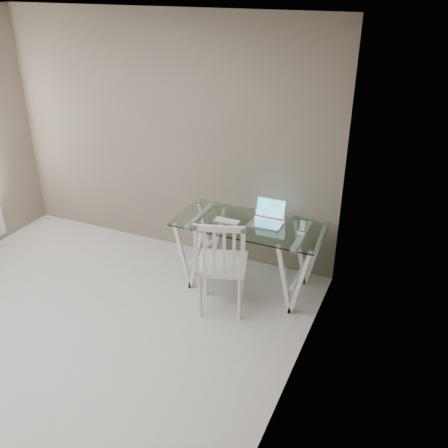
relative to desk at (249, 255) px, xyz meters
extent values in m
plane|color=#B9B7B2|center=(-1.20, -1.75, -0.38)|extent=(4.50, 4.50, 0.00)
cube|color=#726659|center=(-1.20, 0.50, 0.97)|extent=(4.00, 0.02, 2.70)
cube|color=#726659|center=(0.80, -1.75, 0.97)|extent=(0.02, 4.50, 2.70)
cube|color=silver|center=(0.00, 0.00, 0.36)|extent=(1.50, 0.70, 0.01)
cube|color=white|center=(-0.55, 0.00, -0.02)|extent=(0.24, 0.62, 0.72)
cube|color=white|center=(0.55, 0.00, -0.02)|extent=(0.24, 0.62, 0.72)
cube|color=silver|center=(-0.10, -0.45, 0.12)|extent=(0.59, 0.59, 0.04)
cylinder|color=silver|center=(-0.23, -0.69, -0.14)|extent=(0.04, 0.04, 0.48)
cylinder|color=silver|center=(0.13, -0.58, -0.14)|extent=(0.04, 0.04, 0.48)
cylinder|color=silver|center=(-0.34, -0.33, -0.14)|extent=(0.04, 0.04, 0.48)
cylinder|color=silver|center=(0.02, -0.22, -0.14)|extent=(0.04, 0.04, 0.48)
cube|color=silver|center=(-0.04, -0.66, 0.38)|extent=(0.46, 0.17, 0.53)
cube|color=silver|center=(0.15, 0.05, 0.37)|extent=(0.33, 0.23, 0.01)
cube|color=#19D899|center=(0.15, 0.19, 0.48)|extent=(0.33, 0.06, 0.21)
cube|color=silver|center=(-0.23, -0.05, 0.37)|extent=(0.27, 0.12, 0.01)
ellipsoid|color=silver|center=(-0.17, -0.26, 0.38)|extent=(0.10, 0.06, 0.03)
cube|color=white|center=(0.54, 0.01, 0.37)|extent=(0.08, 0.08, 0.02)
cube|color=black|center=(0.54, 0.02, 0.44)|extent=(0.06, 0.03, 0.13)
camera|label=1|loc=(1.56, -4.20, 2.64)|focal=40.00mm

